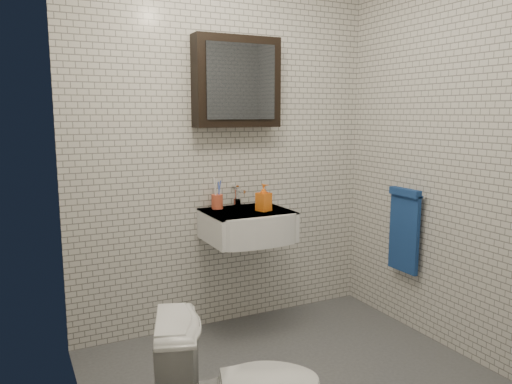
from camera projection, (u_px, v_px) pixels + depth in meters
room_shell at (303, 119)px, 2.53m from camera, size 2.22×2.02×2.51m
washbasin at (250, 225)px, 3.31m from camera, size 0.55×0.50×0.20m
faucet at (237, 197)px, 3.46m from camera, size 0.06×0.20×0.15m
mirror_cabinet at (237, 82)px, 3.34m from camera, size 0.60×0.15×0.60m
towel_rail at (404, 227)px, 3.42m from camera, size 0.09×0.30×0.58m
toothbrush_cup at (217, 201)px, 3.39m from camera, size 0.09×0.09×0.21m
soap_bottle at (264, 197)px, 3.31m from camera, size 0.10×0.11×0.18m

